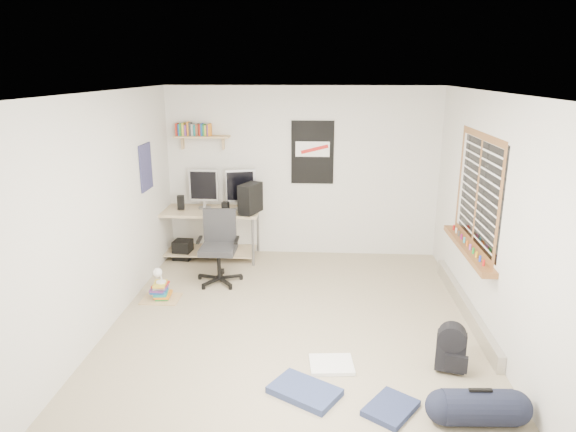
# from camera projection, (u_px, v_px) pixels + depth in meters

# --- Properties ---
(floor) EXTENTS (4.00, 4.50, 0.01)m
(floor) POSITION_uv_depth(u_px,v_px,m) (294.00, 321.00, 5.76)
(floor) COLOR gray
(floor) RESTS_ON ground
(ceiling) EXTENTS (4.00, 4.50, 0.01)m
(ceiling) POSITION_uv_depth(u_px,v_px,m) (295.00, 91.00, 5.07)
(ceiling) COLOR white
(ceiling) RESTS_ON ground
(back_wall) EXTENTS (4.00, 0.01, 2.50)m
(back_wall) POSITION_uv_depth(u_px,v_px,m) (302.00, 172.00, 7.58)
(back_wall) COLOR silver
(back_wall) RESTS_ON ground
(left_wall) EXTENTS (0.01, 4.50, 2.50)m
(left_wall) POSITION_uv_depth(u_px,v_px,m) (109.00, 210.00, 5.53)
(left_wall) COLOR silver
(left_wall) RESTS_ON ground
(right_wall) EXTENTS (0.01, 4.50, 2.50)m
(right_wall) POSITION_uv_depth(u_px,v_px,m) (488.00, 217.00, 5.30)
(right_wall) COLOR silver
(right_wall) RESTS_ON ground
(desk) EXTENTS (1.79, 1.11, 0.76)m
(desk) POSITION_uv_depth(u_px,v_px,m) (204.00, 234.00, 7.62)
(desk) COLOR beige
(desk) RESTS_ON floor
(monitor_left) EXTENTS (0.42, 0.11, 0.46)m
(monitor_left) POSITION_uv_depth(u_px,v_px,m) (204.00, 192.00, 7.49)
(monitor_left) COLOR #A1A2A6
(monitor_left) RESTS_ON desk
(monitor_right) EXTENTS (0.44, 0.21, 0.47)m
(monitor_right) POSITION_uv_depth(u_px,v_px,m) (241.00, 193.00, 7.44)
(monitor_right) COLOR #939497
(monitor_right) RESTS_ON desk
(pc_tower) EXTENTS (0.33, 0.44, 0.42)m
(pc_tower) POSITION_uv_depth(u_px,v_px,m) (250.00, 198.00, 7.22)
(pc_tower) COLOR black
(pc_tower) RESTS_ON desk
(keyboard) EXTENTS (0.37, 0.23, 0.02)m
(keyboard) POSITION_uv_depth(u_px,v_px,m) (219.00, 214.00, 7.20)
(keyboard) COLOR black
(keyboard) RESTS_ON desk
(speaker_left) EXTENTS (0.12, 0.12, 0.20)m
(speaker_left) POSITION_uv_depth(u_px,v_px,m) (181.00, 202.00, 7.45)
(speaker_left) COLOR black
(speaker_left) RESTS_ON desk
(speaker_right) EXTENTS (0.10, 0.10, 0.18)m
(speaker_right) POSITION_uv_depth(u_px,v_px,m) (226.00, 208.00, 7.17)
(speaker_right) COLOR black
(speaker_right) RESTS_ON desk
(office_chair) EXTENTS (0.66, 0.66, 0.96)m
(office_chair) POSITION_uv_depth(u_px,v_px,m) (218.00, 247.00, 6.67)
(office_chair) COLOR #27272A
(office_chair) RESTS_ON floor
(wall_shelf) EXTENTS (0.80, 0.22, 0.24)m
(wall_shelf) POSITION_uv_depth(u_px,v_px,m) (202.00, 137.00, 7.41)
(wall_shelf) COLOR tan
(wall_shelf) RESTS_ON back_wall
(poster_back_wall) EXTENTS (0.62, 0.03, 0.92)m
(poster_back_wall) POSITION_uv_depth(u_px,v_px,m) (312.00, 153.00, 7.46)
(poster_back_wall) COLOR black
(poster_back_wall) RESTS_ON back_wall
(poster_left_wall) EXTENTS (0.02, 0.42, 0.60)m
(poster_left_wall) POSITION_uv_depth(u_px,v_px,m) (146.00, 167.00, 6.62)
(poster_left_wall) COLOR navy
(poster_left_wall) RESTS_ON left_wall
(window) EXTENTS (0.10, 1.50, 1.26)m
(window) POSITION_uv_depth(u_px,v_px,m) (476.00, 191.00, 5.53)
(window) COLOR brown
(window) RESTS_ON right_wall
(baseboard_heater) EXTENTS (0.08, 2.50, 0.18)m
(baseboard_heater) POSITION_uv_depth(u_px,v_px,m) (465.00, 306.00, 5.91)
(baseboard_heater) COLOR #B7B2A8
(baseboard_heater) RESTS_ON floor
(backpack) EXTENTS (0.31, 0.27, 0.35)m
(backpack) POSITION_uv_depth(u_px,v_px,m) (451.00, 351.00, 4.75)
(backpack) COLOR black
(backpack) RESTS_ON floor
(duffel_bag) EXTENTS (0.30, 0.30, 0.56)m
(duffel_bag) POSITION_uv_depth(u_px,v_px,m) (478.00, 408.00, 4.05)
(duffel_bag) COLOR black
(duffel_bag) RESTS_ON floor
(tshirt) EXTENTS (0.44, 0.38, 0.04)m
(tshirt) POSITION_uv_depth(u_px,v_px,m) (331.00, 364.00, 4.86)
(tshirt) COLOR white
(tshirt) RESTS_ON floor
(jeans_a) EXTENTS (0.68, 0.62, 0.06)m
(jeans_a) POSITION_uv_depth(u_px,v_px,m) (305.00, 391.00, 4.44)
(jeans_a) COLOR navy
(jeans_a) RESTS_ON floor
(jeans_b) EXTENTS (0.52, 0.55, 0.05)m
(jeans_b) POSITION_uv_depth(u_px,v_px,m) (391.00, 408.00, 4.22)
(jeans_b) COLOR #212A4C
(jeans_b) RESTS_ON floor
(book_stack) EXTENTS (0.52, 0.48, 0.29)m
(book_stack) POSITION_uv_depth(u_px,v_px,m) (160.00, 288.00, 6.24)
(book_stack) COLOR brown
(book_stack) RESTS_ON floor
(desk_lamp) EXTENTS (0.19, 0.23, 0.20)m
(desk_lamp) POSITION_uv_depth(u_px,v_px,m) (160.00, 271.00, 6.16)
(desk_lamp) COLOR white
(desk_lamp) RESTS_ON book_stack
(subwoofer) EXTENTS (0.28, 0.28, 0.28)m
(subwoofer) POSITION_uv_depth(u_px,v_px,m) (183.00, 250.00, 7.61)
(subwoofer) COLOR black
(subwoofer) RESTS_ON floor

